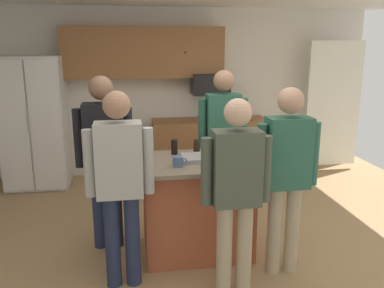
{
  "coord_description": "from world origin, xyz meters",
  "views": [
    {
      "loc": [
        -0.65,
        -3.67,
        2.07
      ],
      "look_at": [
        -0.02,
        0.36,
        1.05
      ],
      "focal_mm": 38.05,
      "sensor_mm": 36.0,
      "label": 1
    }
  ],
  "objects_px": {
    "kitchen_island": "(197,206)",
    "mug_ceramic_white": "(212,161)",
    "person_guest_left": "(287,170)",
    "serving_tray": "(204,158)",
    "glass_stout_tall": "(174,147)",
    "tumbler_amber": "(197,147)",
    "refrigerator": "(35,123)",
    "person_elder_center": "(104,151)",
    "person_host_foreground": "(223,136)",
    "person_guest_right": "(120,178)",
    "mug_blue_stoneware": "(178,161)",
    "person_guest_by_door": "(236,186)",
    "microwave_over_range": "(210,84)"
  },
  "relations": [
    {
      "from": "kitchen_island",
      "to": "mug_ceramic_white",
      "type": "bearing_deg",
      "value": -64.65
    },
    {
      "from": "person_guest_left",
      "to": "serving_tray",
      "type": "distance_m",
      "value": 0.82
    },
    {
      "from": "mug_ceramic_white",
      "to": "glass_stout_tall",
      "type": "xyz_separation_m",
      "value": [
        -0.29,
        0.48,
        0.03
      ]
    },
    {
      "from": "tumbler_amber",
      "to": "glass_stout_tall",
      "type": "bearing_deg",
      "value": 172.5
    },
    {
      "from": "person_guest_left",
      "to": "glass_stout_tall",
      "type": "relative_size",
      "value": 11.21
    },
    {
      "from": "refrigerator",
      "to": "person_elder_center",
      "type": "relative_size",
      "value": 1.07
    },
    {
      "from": "glass_stout_tall",
      "to": "tumbler_amber",
      "type": "distance_m",
      "value": 0.23
    },
    {
      "from": "kitchen_island",
      "to": "tumbler_amber",
      "type": "relative_size",
      "value": 7.87
    },
    {
      "from": "refrigerator",
      "to": "person_host_foreground",
      "type": "bearing_deg",
      "value": -34.21
    },
    {
      "from": "person_guest_left",
      "to": "person_host_foreground",
      "type": "bearing_deg",
      "value": -41.06
    },
    {
      "from": "kitchen_island",
      "to": "person_guest_right",
      "type": "xyz_separation_m",
      "value": [
        -0.73,
        -0.49,
        0.5
      ]
    },
    {
      "from": "mug_ceramic_white",
      "to": "glass_stout_tall",
      "type": "bearing_deg",
      "value": 121.23
    },
    {
      "from": "person_guest_right",
      "to": "mug_blue_stoneware",
      "type": "height_order",
      "value": "person_guest_right"
    },
    {
      "from": "person_guest_by_door",
      "to": "tumbler_amber",
      "type": "distance_m",
      "value": 1.01
    },
    {
      "from": "person_host_foreground",
      "to": "mug_blue_stoneware",
      "type": "bearing_deg",
      "value": -4.8
    },
    {
      "from": "person_guest_left",
      "to": "person_guest_by_door",
      "type": "relative_size",
      "value": 1.03
    },
    {
      "from": "refrigerator",
      "to": "tumbler_amber",
      "type": "xyz_separation_m",
      "value": [
        2.02,
        -2.09,
        0.09
      ]
    },
    {
      "from": "microwave_over_range",
      "to": "person_guest_right",
      "type": "distance_m",
      "value": 3.26
    },
    {
      "from": "person_elder_center",
      "to": "microwave_over_range",
      "type": "bearing_deg",
      "value": 70.88
    },
    {
      "from": "person_guest_right",
      "to": "person_guest_by_door",
      "type": "distance_m",
      "value": 0.96
    },
    {
      "from": "person_guest_right",
      "to": "glass_stout_tall",
      "type": "bearing_deg",
      "value": 20.47
    },
    {
      "from": "refrigerator",
      "to": "person_guest_left",
      "type": "distance_m",
      "value": 3.9
    },
    {
      "from": "person_host_foreground",
      "to": "tumbler_amber",
      "type": "distance_m",
      "value": 0.6
    },
    {
      "from": "kitchen_island",
      "to": "person_guest_left",
      "type": "relative_size",
      "value": 0.69
    },
    {
      "from": "person_guest_left",
      "to": "person_guest_right",
      "type": "bearing_deg",
      "value": 34.48
    },
    {
      "from": "microwave_over_range",
      "to": "person_elder_center",
      "type": "distance_m",
      "value": 2.7
    },
    {
      "from": "kitchen_island",
      "to": "serving_tray",
      "type": "height_order",
      "value": "serving_tray"
    },
    {
      "from": "microwave_over_range",
      "to": "tumbler_amber",
      "type": "xyz_separation_m",
      "value": [
        -0.58,
        -2.21,
        -0.42
      ]
    },
    {
      "from": "tumbler_amber",
      "to": "kitchen_island",
      "type": "bearing_deg",
      "value": -99.12
    },
    {
      "from": "refrigerator",
      "to": "serving_tray",
      "type": "relative_size",
      "value": 4.3
    },
    {
      "from": "person_guest_by_door",
      "to": "person_elder_center",
      "type": "bearing_deg",
      "value": 33.11
    },
    {
      "from": "person_host_foreground",
      "to": "person_guest_left",
      "type": "height_order",
      "value": "person_host_foreground"
    },
    {
      "from": "person_host_foreground",
      "to": "person_guest_right",
      "type": "relative_size",
      "value": 1.04
    },
    {
      "from": "mug_ceramic_white",
      "to": "serving_tray",
      "type": "height_order",
      "value": "mug_ceramic_white"
    },
    {
      "from": "person_host_foreground",
      "to": "serving_tray",
      "type": "xyz_separation_m",
      "value": [
        -0.34,
        -0.68,
        -0.05
      ]
    },
    {
      "from": "person_elder_center",
      "to": "person_guest_by_door",
      "type": "distance_m",
      "value": 1.47
    },
    {
      "from": "refrigerator",
      "to": "person_elder_center",
      "type": "distance_m",
      "value": 2.35
    },
    {
      "from": "kitchen_island",
      "to": "person_elder_center",
      "type": "height_order",
      "value": "person_elder_center"
    },
    {
      "from": "kitchen_island",
      "to": "person_guest_left",
      "type": "distance_m",
      "value": 1.01
    },
    {
      "from": "kitchen_island",
      "to": "tumbler_amber",
      "type": "distance_m",
      "value": 0.6
    },
    {
      "from": "kitchen_island",
      "to": "glass_stout_tall",
      "type": "height_order",
      "value": "glass_stout_tall"
    },
    {
      "from": "person_guest_right",
      "to": "tumbler_amber",
      "type": "distance_m",
      "value": 1.05
    },
    {
      "from": "serving_tray",
      "to": "person_guest_right",
      "type": "bearing_deg",
      "value": -147.96
    },
    {
      "from": "microwave_over_range",
      "to": "person_host_foreground",
      "type": "bearing_deg",
      "value": -96.61
    },
    {
      "from": "person_guest_right",
      "to": "tumbler_amber",
      "type": "bearing_deg",
      "value": 9.48
    },
    {
      "from": "person_guest_by_door",
      "to": "mug_ceramic_white",
      "type": "bearing_deg",
      "value": -4.88
    },
    {
      "from": "microwave_over_range",
      "to": "person_host_foreground",
      "type": "distance_m",
      "value": 1.81
    },
    {
      "from": "person_elder_center",
      "to": "person_guest_left",
      "type": "bearing_deg",
      "value": -9.55
    },
    {
      "from": "person_host_foreground",
      "to": "mug_ceramic_white",
      "type": "xyz_separation_m",
      "value": [
        -0.32,
        -0.91,
        -0.02
      ]
    },
    {
      "from": "person_host_foreground",
      "to": "mug_blue_stoneware",
      "type": "xyz_separation_m",
      "value": [
        -0.62,
        -0.86,
        -0.03
      ]
    }
  ]
}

